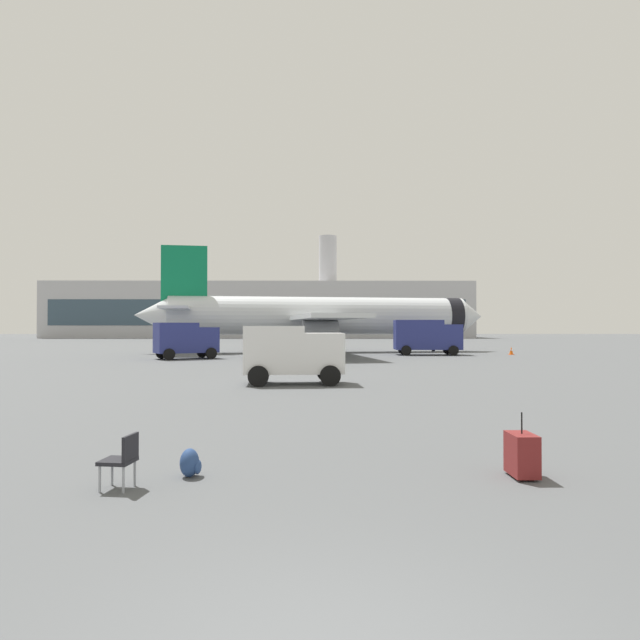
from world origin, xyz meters
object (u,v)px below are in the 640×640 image
(safety_cone_mid, at_px, (449,349))
(safety_cone_outer, at_px, (511,351))
(traveller_backpack, at_px, (190,463))
(safety_cone_far, at_px, (167,351))
(service_truck, at_px, (186,339))
(airplane_at_gate, at_px, (318,316))
(safety_cone_near, at_px, (283,348))
(gate_chair, at_px, (122,458))
(cargo_van, at_px, (292,352))
(fuel_truck, at_px, (427,336))
(rolling_suitcase, at_px, (522,454))

(safety_cone_mid, bearing_deg, safety_cone_outer, -48.28)
(traveller_backpack, bearing_deg, safety_cone_far, 105.75)
(service_truck, xyz_separation_m, safety_cone_outer, (28.50, 6.50, -1.24))
(airplane_at_gate, height_order, safety_cone_outer, airplane_at_gate)
(service_truck, distance_m, safety_cone_outer, 29.26)
(safety_cone_near, height_order, gate_chair, gate_chair)
(cargo_van, distance_m, safety_cone_near, 33.08)
(safety_cone_mid, bearing_deg, fuel_truck, -122.17)
(safety_cone_mid, bearing_deg, gate_chair, -109.40)
(fuel_truck, bearing_deg, service_truck, -163.29)
(cargo_van, xyz_separation_m, safety_cone_mid, (14.57, 31.07, -1.15))
(service_truck, height_order, rolling_suitcase, service_truck)
(cargo_van, bearing_deg, safety_cone_outer, 53.73)
(cargo_van, distance_m, rolling_suitcase, 15.97)
(safety_cone_mid, xyz_separation_m, traveller_backpack, (-15.64, -46.26, -0.07))
(safety_cone_far, distance_m, safety_cone_outer, 31.58)
(safety_cone_near, height_order, safety_cone_far, safety_cone_far)
(gate_chair, bearing_deg, safety_cone_far, 104.32)
(safety_cone_outer, bearing_deg, airplane_at_gate, 164.19)
(service_truck, height_order, safety_cone_mid, service_truck)
(service_truck, distance_m, gate_chair, 36.20)
(airplane_at_gate, relative_size, safety_cone_near, 47.22)
(safety_cone_near, bearing_deg, rolling_suitcase, -81.78)
(fuel_truck, relative_size, traveller_backpack, 12.66)
(airplane_at_gate, distance_m, safety_cone_mid, 13.69)
(fuel_truck, xyz_separation_m, cargo_van, (-11.19, -25.69, -0.32))
(safety_cone_far, bearing_deg, traveller_backpack, -74.25)
(fuel_truck, distance_m, rolling_suitcase, 41.52)
(safety_cone_outer, xyz_separation_m, gate_chair, (-21.05, -41.91, 0.13))
(cargo_van, bearing_deg, traveller_backpack, -94.01)
(safety_cone_far, height_order, traveller_backpack, safety_cone_far)
(service_truck, relative_size, safety_cone_near, 6.96)
(airplane_at_gate, bearing_deg, gate_chair, -93.98)
(airplane_at_gate, distance_m, safety_cone_near, 5.31)
(airplane_at_gate, height_order, safety_cone_far, airplane_at_gate)
(traveller_backpack, bearing_deg, cargo_van, 85.99)
(safety_cone_near, xyz_separation_m, gate_chair, (0.44, -48.87, 0.12))
(safety_cone_far, bearing_deg, safety_cone_near, 37.23)
(airplane_at_gate, bearing_deg, cargo_van, -92.38)
(fuel_truck, height_order, safety_cone_outer, fuel_truck)
(traveller_backpack, bearing_deg, fuel_truck, 73.32)
(safety_cone_near, distance_m, safety_cone_far, 12.65)
(safety_cone_near, xyz_separation_m, safety_cone_far, (-10.08, -7.66, 0.02))
(safety_cone_far, relative_size, safety_cone_outer, 1.06)
(fuel_truck, distance_m, safety_cone_far, 23.72)
(safety_cone_mid, xyz_separation_m, gate_chair, (-16.54, -46.97, 0.19))
(airplane_at_gate, distance_m, gate_chair, 47.17)
(safety_cone_far, xyz_separation_m, traveller_backpack, (11.42, -40.51, -0.16))
(safety_cone_near, distance_m, safety_cone_mid, 17.09)
(fuel_truck, relative_size, safety_cone_far, 7.66)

